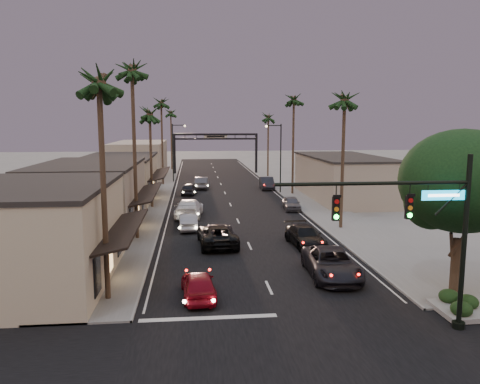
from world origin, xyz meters
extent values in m
plane|color=slate|center=(0.00, 40.00, 0.00)|extent=(200.00, 200.00, 0.00)
cube|color=black|center=(0.00, 45.00, 0.00)|extent=(14.00, 120.00, 0.02)
cube|color=slate|center=(-9.50, 52.00, 0.06)|extent=(5.00, 92.00, 0.12)
cube|color=slate|center=(9.50, 52.00, 0.06)|extent=(5.00, 92.00, 0.12)
cube|color=#BEB391|center=(-13.00, 12.00, 2.75)|extent=(8.00, 12.00, 5.50)
cube|color=gray|center=(-13.00, 26.00, 2.75)|extent=(8.00, 14.00, 5.50)
cube|color=#BEB391|center=(-13.00, 42.00, 2.50)|extent=(8.00, 16.00, 5.00)
cube|color=gray|center=(-13.00, 65.00, 3.00)|extent=(8.00, 20.00, 6.00)
cube|color=gray|center=(14.00, 40.00, 2.50)|extent=(8.00, 18.00, 5.00)
cylinder|color=black|center=(7.60, 4.00, 3.90)|extent=(0.22, 0.22, 7.80)
cylinder|color=black|center=(3.40, 4.00, 6.60)|extent=(8.40, 0.16, 0.16)
cube|color=black|center=(1.80, 4.00, 5.55)|extent=(0.28, 0.22, 1.00)
cube|color=black|center=(5.00, 4.00, 5.55)|extent=(0.28, 0.22, 1.00)
cube|color=#0B7EAE|center=(6.50, 4.00, 6.05)|extent=(1.90, 0.08, 0.42)
cylinder|color=#38281C|center=(9.40, 7.50, 1.60)|extent=(0.52, 0.52, 3.20)
ellipsoid|color=black|center=(9.40, 7.50, 6.20)|extent=(6.20, 6.20, 5.20)
sphere|color=black|center=(8.20, 8.10, 5.00)|extent=(2.80, 2.80, 2.80)
cube|color=gray|center=(8.60, 5.50, 0.00)|extent=(2.20, 2.60, 0.24)
cube|color=black|center=(-7.40, 70.00, 3.50)|extent=(0.40, 0.40, 7.00)
cube|color=black|center=(7.40, 70.00, 3.50)|extent=(0.40, 0.40, 7.00)
cube|color=black|center=(0.00, 70.00, 7.10)|extent=(15.20, 0.35, 0.35)
cube|color=black|center=(0.00, 70.00, 6.30)|extent=(15.20, 0.30, 0.30)
cube|color=beige|center=(0.00, 69.98, 6.70)|extent=(4.20, 0.12, 1.00)
cylinder|color=black|center=(7.20, 45.00, 4.50)|extent=(0.16, 0.16, 9.00)
cylinder|color=black|center=(6.20, 45.00, 8.80)|extent=(2.00, 0.12, 0.12)
sphere|color=#FFD899|center=(5.30, 45.00, 8.70)|extent=(0.30, 0.30, 0.30)
cylinder|color=black|center=(-7.20, 58.00, 4.50)|extent=(0.16, 0.16, 9.00)
cylinder|color=black|center=(-6.20, 58.00, 8.80)|extent=(2.00, 0.12, 0.12)
sphere|color=#FFD899|center=(-5.30, 58.00, 8.70)|extent=(0.30, 0.30, 0.30)
cylinder|color=#38281C|center=(-8.60, 9.00, 5.50)|extent=(0.28, 0.28, 11.00)
sphere|color=black|center=(-8.60, 9.00, 11.60)|extent=(3.20, 3.20, 3.20)
cylinder|color=#38281C|center=(-8.60, 22.00, 6.50)|extent=(0.28, 0.28, 13.00)
sphere|color=black|center=(-8.60, 22.00, 13.60)|extent=(3.20, 3.20, 3.20)
cylinder|color=#38281C|center=(-8.60, 36.00, 5.00)|extent=(0.28, 0.28, 10.00)
sphere|color=black|center=(-8.60, 36.00, 10.60)|extent=(3.20, 3.20, 3.20)
cylinder|color=#38281C|center=(-8.60, 55.00, 6.00)|extent=(0.28, 0.28, 12.00)
sphere|color=black|center=(-8.60, 55.00, 12.60)|extent=(3.20, 3.20, 3.20)
cylinder|color=#38281C|center=(8.60, 24.00, 5.50)|extent=(0.28, 0.28, 11.00)
sphere|color=black|center=(8.60, 24.00, 11.60)|extent=(3.20, 3.20, 3.20)
cylinder|color=#38281C|center=(8.60, 44.00, 6.00)|extent=(0.28, 0.28, 12.00)
sphere|color=black|center=(8.60, 44.00, 12.60)|extent=(3.20, 3.20, 3.20)
cylinder|color=#38281C|center=(8.60, 64.00, 5.00)|extent=(0.28, 0.28, 10.00)
sphere|color=black|center=(8.60, 64.00, 10.60)|extent=(3.20, 3.20, 3.20)
cylinder|color=#38281C|center=(-8.30, 78.00, 5.50)|extent=(0.28, 0.28, 11.00)
sphere|color=black|center=(-8.30, 78.00, 11.60)|extent=(3.20, 3.20, 3.20)
imported|color=maroon|center=(-3.93, 8.89, 0.72)|extent=(1.99, 4.33, 1.44)
imported|color=black|center=(-2.39, 19.44, 0.82)|extent=(3.07, 6.05, 1.64)
imported|color=#95959A|center=(-4.62, 24.94, 0.70)|extent=(1.69, 4.31, 1.40)
imported|color=white|center=(-4.57, 30.44, 0.88)|extent=(3.01, 6.27, 1.76)
imported|color=black|center=(-4.69, 44.86, 0.74)|extent=(2.29, 4.53, 1.48)
imported|color=#434348|center=(-2.96, 50.36, 0.82)|extent=(2.08, 5.10, 1.65)
imported|color=black|center=(4.00, 11.48, 0.83)|extent=(3.05, 6.13, 1.67)
imported|color=black|center=(4.13, 18.60, 0.75)|extent=(2.58, 5.32, 1.49)
imported|color=#4E4E53|center=(6.20, 33.21, 0.70)|extent=(1.95, 4.23, 1.40)
imported|color=black|center=(6.07, 49.15, 0.83)|extent=(1.93, 5.09, 1.66)
camera|label=1|loc=(-4.11, -14.73, 9.09)|focal=35.00mm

